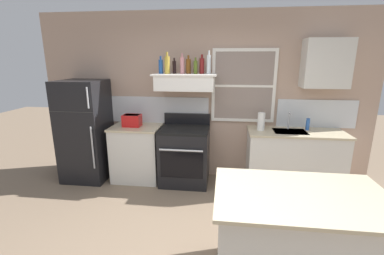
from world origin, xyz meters
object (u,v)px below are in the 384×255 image
bottle_clear_tall (209,64)px  kitchen_island (297,242)px  bottle_blue_liqueur (161,66)px  toaster (132,120)px  dish_soap_bottle (308,124)px  bottle_balsamic_dark (174,67)px  bottle_champagne_gold_foil (167,65)px  bottle_rose_pink (182,65)px  paper_towel_roll (261,121)px  bottle_amber_wine (188,66)px  bottle_olive_oil_square (196,67)px  bottle_red_label_wine (202,66)px  stove_range (185,155)px  refrigerator (85,131)px

bottle_clear_tall → kitchen_island: 2.64m
bottle_blue_liqueur → bottle_clear_tall: bearing=3.5°
toaster → dish_soap_bottle: (2.74, 0.11, -0.01)m
bottle_balsamic_dark → bottle_champagne_gold_foil: bearing=-157.4°
dish_soap_bottle → toaster: bearing=-177.7°
bottle_rose_pink → paper_towel_roll: (1.22, -0.08, -0.83)m
bottle_amber_wine → bottle_olive_oil_square: size_ratio=1.14×
bottle_champagne_gold_foil → bottle_clear_tall: size_ratio=0.93×
bottle_clear_tall → dish_soap_bottle: (1.52, 0.04, -0.89)m
bottle_clear_tall → paper_towel_roll: 1.17m
bottle_balsamic_dark → dish_soap_bottle: (2.04, 0.06, -0.84)m
bottle_rose_pink → bottle_olive_oil_square: size_ratio=1.26×
toaster → bottle_blue_liqueur: 0.98m
bottle_blue_liqueur → kitchen_island: bearing=-50.8°
bottle_red_label_wine → paper_towel_roll: 1.24m
stove_range → bottle_clear_tall: bearing=15.1°
bottle_rose_pink → paper_towel_roll: size_ratio=1.12×
bottle_champagne_gold_foil → bottle_olive_oil_square: size_ratio=1.33×
refrigerator → bottle_olive_oil_square: size_ratio=6.84×
bottle_red_label_wine → dish_soap_bottle: bearing=-0.4°
bottle_balsamic_dark → bottle_olive_oil_square: bearing=3.6°
bottle_rose_pink → bottle_olive_oil_square: 0.21m
bottle_rose_pink → bottle_red_label_wine: (0.30, 0.03, -0.01)m
bottle_amber_wine → dish_soap_bottle: (1.84, -0.00, -0.86)m
toaster → bottle_rose_pink: 1.19m
bottle_amber_wine → bottle_rose_pink: bearing=-165.4°
bottle_amber_wine → paper_towel_roll: bearing=-5.1°
bottle_champagne_gold_foil → toaster: bearing=-178.6°
toaster → bottle_clear_tall: bottle_clear_tall is taller
toaster → bottle_olive_oil_square: size_ratio=1.24×
bottle_rose_pink → bottle_blue_liqueur: bearing=-168.8°
refrigerator → paper_towel_roll: refrigerator is taller
bottle_clear_tall → dish_soap_bottle: bottle_clear_tall is taller
bottle_amber_wine → bottle_clear_tall: bearing=-7.6°
stove_range → bottle_amber_wine: 1.40m
stove_range → dish_soap_bottle: (1.88, 0.14, 0.54)m
bottle_champagne_gold_foil → bottle_olive_oil_square: bottle_champagne_gold_foil is taller
toaster → bottle_balsamic_dark: size_ratio=1.26×
paper_towel_roll → bottle_olive_oil_square: bearing=176.3°
bottle_red_label_wine → bottle_clear_tall: bottle_clear_tall is taller
bottle_champagne_gold_foil → kitchen_island: size_ratio=0.23×
stove_range → bottle_balsamic_dark: bearing=153.3°
refrigerator → bottle_balsamic_dark: size_ratio=6.98×
paper_towel_roll → dish_soap_bottle: paper_towel_roll is taller
bottle_champagne_gold_foil → bottle_olive_oil_square: (0.42, 0.06, -0.03)m
bottle_blue_liqueur → dish_soap_bottle: bearing=2.2°
refrigerator → toaster: refrigerator is taller
refrigerator → bottle_red_label_wine: size_ratio=5.74×
bottle_red_label_wine → dish_soap_bottle: (1.63, -0.01, -0.87)m
stove_range → bottle_rose_pink: 1.41m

